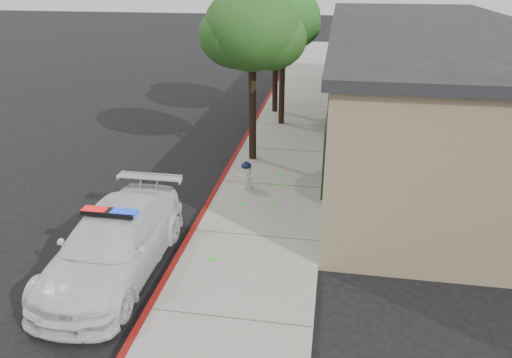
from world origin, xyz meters
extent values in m
plane|color=black|center=(0.00, 0.00, 0.00)|extent=(120.00, 120.00, 0.00)
cube|color=gray|center=(1.60, 3.00, 0.07)|extent=(3.20, 60.00, 0.15)
cube|color=maroon|center=(0.06, 3.00, 0.08)|extent=(0.14, 60.00, 0.16)
cube|color=#8D745C|center=(6.70, 9.00, 2.00)|extent=(7.00, 20.00, 4.00)
cube|color=black|center=(6.70, 9.00, 4.12)|extent=(7.30, 20.30, 0.24)
cube|color=black|center=(3.17, 1.00, 1.95)|extent=(0.08, 1.48, 1.68)
cube|color=black|center=(3.17, 4.00, 1.95)|extent=(0.08, 1.48, 1.68)
cube|color=black|center=(3.17, 7.00, 1.95)|extent=(0.08, 1.48, 1.68)
cube|color=black|center=(3.17, 10.00, 1.95)|extent=(0.08, 1.48, 1.68)
cube|color=black|center=(3.17, 13.00, 1.95)|extent=(0.08, 1.48, 1.68)
cube|color=black|center=(3.17, 16.00, 1.95)|extent=(0.08, 1.48, 1.68)
cube|color=black|center=(3.17, 19.00, 1.95)|extent=(0.08, 1.48, 1.68)
imported|color=silver|center=(-1.16, -1.72, 0.69)|extent=(1.96, 4.79, 1.39)
cube|color=black|center=(-1.16, -1.72, 1.45)|extent=(1.20, 0.28, 0.10)
cube|color=red|center=(-1.48, -1.72, 1.45)|extent=(0.52, 0.24, 0.11)
cube|color=#0C2FD9|center=(-0.84, -1.72, 1.45)|extent=(0.52, 0.24, 0.11)
cylinder|color=silver|center=(0.93, 2.63, 0.18)|extent=(0.35, 0.35, 0.06)
cylinder|color=silver|center=(0.93, 2.63, 0.49)|extent=(0.29, 0.29, 0.56)
cylinder|color=silver|center=(0.93, 2.63, 0.79)|extent=(0.33, 0.33, 0.04)
ellipsoid|color=#0E1234|center=(0.93, 2.63, 0.85)|extent=(0.30, 0.30, 0.22)
cylinder|color=#0E1234|center=(0.93, 2.63, 0.96)|extent=(0.07, 0.07, 0.06)
cylinder|color=silver|center=(0.75, 2.62, 0.52)|extent=(0.13, 0.12, 0.11)
cylinder|color=silver|center=(1.10, 2.64, 0.52)|extent=(0.13, 0.12, 0.11)
cylinder|color=silver|center=(0.94, 2.46, 0.54)|extent=(0.15, 0.13, 0.14)
cylinder|color=black|center=(0.70, 5.02, 1.85)|extent=(0.24, 0.24, 3.39)
ellipsoid|color=#2C4C18|center=(0.70, 5.02, 4.39)|extent=(3.01, 3.01, 2.56)
ellipsoid|color=#2C4C18|center=(1.24, 5.10, 4.11)|extent=(2.26, 2.26, 1.92)
ellipsoid|color=#2C4C18|center=(0.24, 4.90, 4.20)|extent=(2.35, 2.35, 2.00)
cylinder|color=black|center=(1.20, 9.15, 1.84)|extent=(0.24, 0.24, 3.38)
ellipsoid|color=#1A531C|center=(1.20, 9.15, 4.35)|extent=(2.83, 2.83, 2.41)
ellipsoid|color=#1A531C|center=(1.48, 9.51, 4.08)|extent=(2.28, 2.28, 1.94)
ellipsoid|color=#1A531C|center=(0.89, 8.88, 4.17)|extent=(2.19, 2.19, 1.86)
cylinder|color=black|center=(0.70, 10.88, 1.78)|extent=(0.24, 0.24, 3.25)
ellipsoid|color=#1D5219|center=(0.70, 10.88, 4.24)|extent=(2.79, 2.79, 2.37)
ellipsoid|color=#1D5219|center=(1.11, 11.16, 3.96)|extent=(2.14, 2.14, 1.82)
ellipsoid|color=#1D5219|center=(0.49, 10.54, 4.05)|extent=(2.23, 2.23, 1.90)
camera|label=1|loc=(3.28, -9.81, 6.12)|focal=33.27mm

